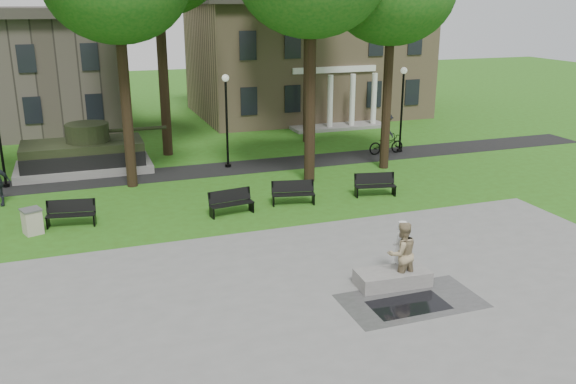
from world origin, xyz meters
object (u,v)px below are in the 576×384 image
Objects in this scene: park_bench_0 at (71,212)px; trash_bin at (32,221)px; skateboarder at (400,248)px; cyclist at (386,137)px; friend_watching at (402,253)px; concrete_block at (392,278)px.

trash_bin is at bearing -153.00° from park_bench_0.
trash_bin is at bearing -78.02° from skateboarder.
friend_watching is at bearing 151.86° from cyclist.
cyclist is 17.85m from park_bench_0.
concrete_block is 12.49m from park_bench_0.
skateboarder is at bearing 151.74° from cyclist.
trash_bin is (-10.37, 8.21, 0.24)m from concrete_block.
skateboarder is (0.50, 0.54, 0.68)m from concrete_block.
skateboarder is 0.61m from friend_watching.
cyclist is at bearing 62.39° from concrete_block.
cyclist reaches higher than trash_bin.
concrete_block is at bearing 4.03° from skateboarder.
friend_watching is at bearing 23.45° from skateboarder.
friend_watching reaches higher than trash_bin.
skateboarder is at bearing -35.21° from trash_bin.
friend_watching is 16.57m from cyclist.
cyclist reaches higher than friend_watching.
friend_watching is 12.70m from park_bench_0.
cyclist reaches higher than park_bench_0.
friend_watching is at bearing -4.24° from concrete_block.
trash_bin is at bearing 141.63° from concrete_block.
skateboarder is at bearing -115.86° from friend_watching.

